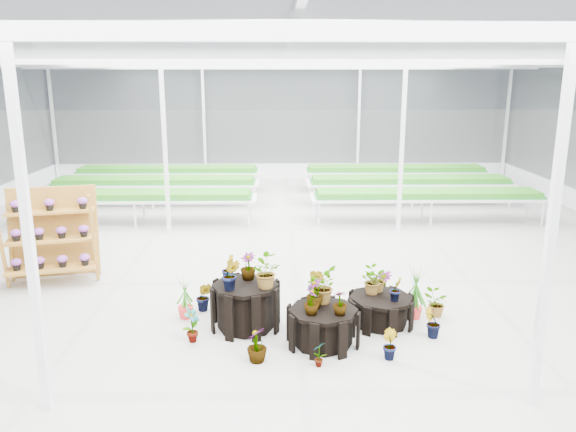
{
  "coord_description": "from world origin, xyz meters",
  "views": [
    {
      "loc": [
        -0.16,
        -10.18,
        3.96
      ],
      "look_at": [
        0.04,
        0.49,
        1.3
      ],
      "focal_mm": 35.0,
      "sensor_mm": 36.0,
      "label": 1
    }
  ],
  "objects_px": {
    "plinth_tall": "(246,306)",
    "plinth_mid": "(323,327)",
    "plinth_low": "(380,310)",
    "shelf_rack": "(51,237)"
  },
  "relations": [
    {
      "from": "plinth_mid",
      "to": "plinth_low",
      "type": "height_order",
      "value": "plinth_mid"
    },
    {
      "from": "plinth_tall",
      "to": "plinth_low",
      "type": "relative_size",
      "value": 1.03
    },
    {
      "from": "plinth_tall",
      "to": "shelf_rack",
      "type": "height_order",
      "value": "shelf_rack"
    },
    {
      "from": "plinth_tall",
      "to": "plinth_mid",
      "type": "height_order",
      "value": "plinth_tall"
    },
    {
      "from": "plinth_tall",
      "to": "shelf_rack",
      "type": "bearing_deg",
      "value": 150.76
    },
    {
      "from": "plinth_mid",
      "to": "shelf_rack",
      "type": "height_order",
      "value": "shelf_rack"
    },
    {
      "from": "plinth_tall",
      "to": "shelf_rack",
      "type": "distance_m",
      "value": 4.51
    },
    {
      "from": "plinth_tall",
      "to": "plinth_mid",
      "type": "xyz_separation_m",
      "value": [
        1.2,
        -0.6,
        -0.09
      ]
    },
    {
      "from": "shelf_rack",
      "to": "plinth_tall",
      "type": "bearing_deg",
      "value": -42.24
    },
    {
      "from": "plinth_tall",
      "to": "plinth_mid",
      "type": "distance_m",
      "value": 1.34
    }
  ]
}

